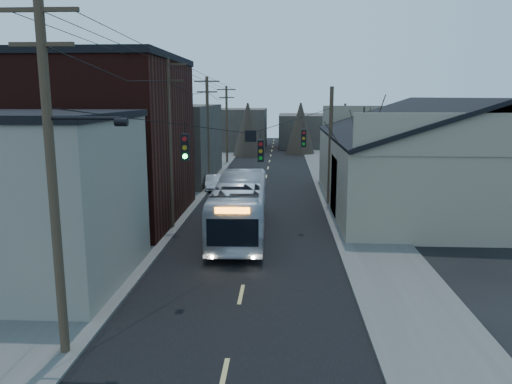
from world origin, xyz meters
TOP-DOWN VIEW (x-y plane):
  - road_surface at (0.00, 30.00)m, footprint 9.00×110.00m
  - sidewalk_left at (-6.50, 30.00)m, footprint 4.00×110.00m
  - sidewalk_right at (6.50, 30.00)m, footprint 4.00×110.00m
  - building_clapboard at (-9.00, 9.00)m, footprint 8.00×8.00m
  - building_brick at (-10.00, 20.00)m, footprint 10.00×12.00m
  - building_left_far at (-9.50, 36.00)m, footprint 9.00×14.00m
  - warehouse at (13.00, 25.00)m, footprint 16.16×20.60m
  - building_far_left at (-6.00, 65.00)m, footprint 10.00×12.00m
  - building_far_right at (7.00, 70.00)m, footprint 12.00×14.00m
  - bare_tree at (6.50, 20.00)m, footprint 0.40×0.40m
  - utility_lines at (-3.11, 24.14)m, footprint 11.24×45.28m
  - bus at (-0.79, 16.92)m, footprint 3.04×11.86m
  - parked_car at (-4.26, 30.87)m, footprint 1.64×3.82m

SIDE VIEW (x-z plane):
  - road_surface at x=0.00m, z-range 0.00..0.02m
  - sidewalk_left at x=-6.50m, z-range 0.00..0.12m
  - sidewalk_right at x=6.50m, z-range 0.00..0.12m
  - parked_car at x=-4.26m, z-range 0.00..1.23m
  - bus at x=-0.79m, z-range 0.00..3.28m
  - building_far_right at x=7.00m, z-range 0.00..5.00m
  - warehouse at x=13.00m, z-range -1.17..6.56m
  - building_far_left at x=-6.00m, z-range 0.00..6.00m
  - building_clapboard at x=-9.00m, z-range 0.00..7.00m
  - building_left_far at x=-9.50m, z-range 0.00..7.00m
  - bare_tree at x=6.50m, z-range 0.00..7.20m
  - utility_lines at x=-3.11m, z-range -0.30..10.20m
  - building_brick at x=-10.00m, z-range 0.00..10.00m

